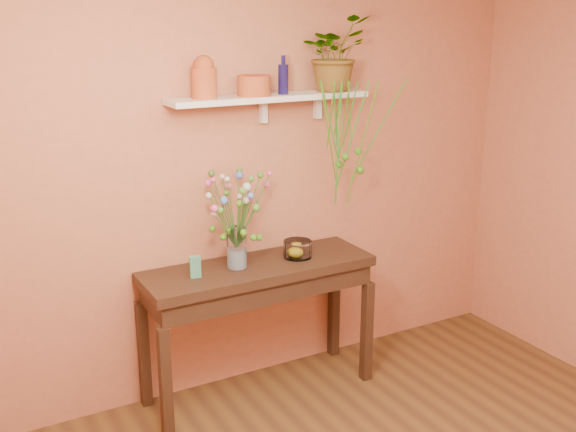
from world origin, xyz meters
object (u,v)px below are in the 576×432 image
object	(u,v)px
blue_bottle	(283,79)
glass_bowl	(298,250)
sideboard	(258,284)
terracotta_jug	(204,78)
bouquet	(236,203)
glass_vase	(237,251)
spider_plant	(334,53)

from	to	relation	value
blue_bottle	glass_bowl	xyz separation A→B (m)	(0.05, -0.10, -1.08)
sideboard	terracotta_jug	xyz separation A→B (m)	(-0.27, 0.13, 1.29)
glass_bowl	blue_bottle	bearing A→B (deg)	114.28
sideboard	terracotta_jug	size ratio (longest dim) A/B	5.97
terracotta_jug	bouquet	distance (m)	0.76
terracotta_jug	glass_vase	xyz separation A→B (m)	(0.13, -0.11, -1.05)
terracotta_jug	glass_vase	bearing A→B (deg)	-40.37
sideboard	glass_vase	bearing A→B (deg)	174.00
terracotta_jug	blue_bottle	size ratio (longest dim) A/B	1.06
blue_bottle	glass_vase	distance (m)	1.09
spider_plant	terracotta_jug	bearing A→B (deg)	179.33
sideboard	blue_bottle	xyz separation A→B (m)	(0.24, 0.10, 1.26)
blue_bottle	bouquet	xyz separation A→B (m)	(-0.37, -0.10, -0.71)
blue_bottle	glass_bowl	distance (m)	1.09
blue_bottle	sideboard	bearing A→B (deg)	-156.88
bouquet	sideboard	bearing A→B (deg)	-2.17
bouquet	spider_plant	bearing A→B (deg)	8.45
terracotta_jug	glass_vase	distance (m)	1.06
sideboard	blue_bottle	distance (m)	1.29
glass_bowl	bouquet	bearing A→B (deg)	178.91
bouquet	glass_bowl	world-z (taller)	bouquet
bouquet	blue_bottle	bearing A→B (deg)	14.33
terracotta_jug	bouquet	xyz separation A→B (m)	(0.13, -0.12, -0.74)
blue_bottle	bouquet	size ratio (longest dim) A/B	0.48
sideboard	bouquet	xyz separation A→B (m)	(-0.14, 0.01, 0.55)
sideboard	glass_bowl	bearing A→B (deg)	-0.56
blue_bottle	glass_vase	xyz separation A→B (m)	(-0.38, -0.09, -1.02)
sideboard	spider_plant	xyz separation A→B (m)	(0.61, 0.12, 1.40)
blue_bottle	glass_bowl	bearing A→B (deg)	-65.72
spider_plant	glass_bowl	size ratio (longest dim) A/B	2.55
glass_vase	bouquet	distance (m)	0.31
sideboard	blue_bottle	bearing A→B (deg)	23.12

